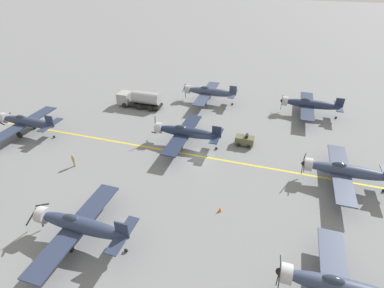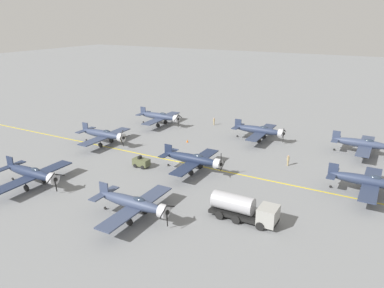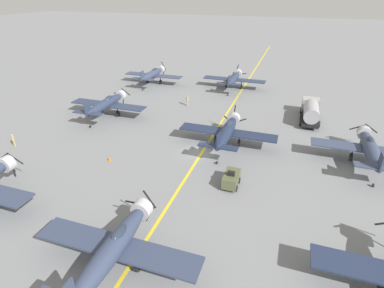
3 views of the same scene
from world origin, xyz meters
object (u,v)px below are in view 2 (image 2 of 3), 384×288
(airplane_far_left, at_px, (364,144))
(tow_tractor, at_px, (141,162))
(airplane_mid_left, at_px, (260,130))
(ground_crew_inspecting, at_px, (214,121))
(airplane_mid_right, at_px, (134,203))
(fuel_tanker, at_px, (244,208))
(airplane_near_right, at_px, (32,173))
(airplane_near_left, at_px, (160,117))
(traffic_cone, at_px, (187,141))
(airplane_far_center, at_px, (368,181))
(ground_crew_walking, at_px, (288,160))
(airplane_near_center, at_px, (104,134))
(airplane_mid_center, at_px, (194,159))

(airplane_far_left, xyz_separation_m, tow_tractor, (22.69, -29.97, -1.22))
(airplane_mid_left, height_order, ground_crew_inspecting, airplane_mid_left)
(airplane_mid_right, relative_size, fuel_tanker, 1.50)
(ground_crew_inspecting, bearing_deg, airplane_mid_left, 65.96)
(airplane_near_right, height_order, ground_crew_inspecting, airplane_near_right)
(airplane_mid_left, xyz_separation_m, tow_tractor, (21.73, -11.91, -1.22))
(airplane_near_left, distance_m, traffic_cone, 13.06)
(airplane_near_left, distance_m, airplane_mid_left, 22.38)
(airplane_near_right, relative_size, traffic_cone, 21.82)
(airplane_far_center, relative_size, ground_crew_walking, 6.85)
(airplane_near_right, xyz_separation_m, airplane_near_left, (-34.37, -1.62, 0.00))
(airplane_mid_right, relative_size, tow_tractor, 4.62)
(traffic_cone, bearing_deg, airplane_near_center, -55.59)
(tow_tractor, bearing_deg, airplane_mid_left, 151.26)
(airplane_near_left, bearing_deg, traffic_cone, 55.11)
(airplane_near_center, xyz_separation_m, traffic_cone, (-8.68, 12.68, -1.74))
(airplane_mid_center, relative_size, airplane_far_left, 1.00)
(airplane_mid_center, relative_size, airplane_near_center, 1.00)
(ground_crew_walking, distance_m, ground_crew_inspecting, 25.70)
(airplane_mid_center, height_order, airplane_far_center, airplane_mid_center)
(airplane_far_center, height_order, tow_tractor, airplane_far_center)
(airplane_far_left, height_order, airplane_mid_right, same)
(airplane_mid_right, height_order, airplane_near_right, same)
(airplane_mid_right, distance_m, airplane_far_center, 30.55)
(airplane_far_left, bearing_deg, airplane_far_center, 14.91)
(airplane_near_center, distance_m, airplane_near_right, 18.87)
(airplane_far_center, bearing_deg, airplane_near_left, -104.61)
(tow_tractor, height_order, ground_crew_inspecting, tow_tractor)
(airplane_mid_center, bearing_deg, airplane_far_left, 116.58)
(airplane_mid_left, xyz_separation_m, ground_crew_walking, (10.01, 8.18, -1.06))
(airplane_mid_center, bearing_deg, airplane_far_center, 83.42)
(fuel_tanker, xyz_separation_m, traffic_cone, (-21.59, -19.78, -1.24))
(tow_tractor, bearing_deg, traffic_cone, 178.62)
(airplane_mid_right, relative_size, airplane_near_right, 1.00)
(airplane_mid_left, xyz_separation_m, traffic_cone, (7.63, -11.57, -1.74))
(airplane_far_center, distance_m, traffic_cone, 32.69)
(airplane_near_center, height_order, ground_crew_inspecting, airplane_near_center)
(airplane_near_center, distance_m, ground_crew_inspecting, 24.88)
(airplane_mid_right, relative_size, traffic_cone, 21.82)
(ground_crew_walking, height_order, ground_crew_inspecting, ground_crew_walking)
(airplane_mid_left, distance_m, ground_crew_inspecting, 13.53)
(airplane_mid_right, distance_m, ground_crew_inspecting, 41.65)
(airplane_near_right, distance_m, airplane_mid_left, 40.57)
(tow_tractor, distance_m, ground_crew_walking, 23.27)
(airplane_near_left, height_order, fuel_tanker, airplane_near_left)
(fuel_tanker, relative_size, ground_crew_inspecting, 4.92)
(fuel_tanker, height_order, tow_tractor, fuel_tanker)
(airplane_far_center, bearing_deg, airplane_mid_center, -75.65)
(airplane_far_left, bearing_deg, ground_crew_walking, -34.50)
(airplane_far_left, distance_m, ground_crew_walking, 14.80)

